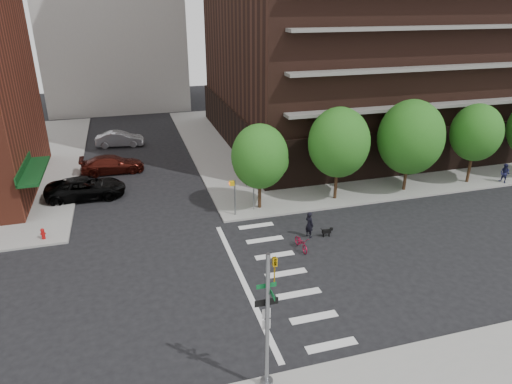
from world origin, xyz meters
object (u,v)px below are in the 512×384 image
Objects in this scene: fire_hydrant at (43,233)px; parked_car_maroon at (112,164)px; pedestrian_far at (505,173)px; scooter at (301,243)px; parked_car_black at (86,188)px; dog_walker at (309,224)px; parked_car_silver at (120,139)px; traffic_signal at (268,334)px.

fire_hydrant is 12.30m from parked_car_maroon.
scooter is at bearing -90.63° from pedestrian_far.
parked_car_black is 17.64m from scooter.
parked_car_black is 17.59m from dog_walker.
scooter is 20.62m from pedestrian_far.
fire_hydrant is 0.42× the size of dog_walker.
dog_walker and pedestrian_far have the same top height.
parked_car_silver reaches higher than parked_car_maroon.
traffic_signal is 35.10m from parked_car_silver.
traffic_signal is 3.73× the size of pedestrian_far.
dog_walker is at bearing -143.06° from parked_car_maroon.
parked_car_silver is 26.17m from dog_walker.
parked_car_maroon is 7.89m from parked_car_silver.
fire_hydrant is 0.15× the size of parked_car_silver.
fire_hydrant is at bearing 53.21° from dog_walker.
pedestrian_far reaches higher than parked_car_silver.
parked_car_maroon is at bearing 102.15° from traffic_signal.
pedestrian_far is at bearing -100.80° from dog_walker.
pedestrian_far is at bearing 11.93° from scooter.
fire_hydrant is 20.03m from parked_car_silver.
pedestrian_far reaches higher than parked_car_black.
parked_car_maroon is at bearing -179.53° from parked_car_silver.
scooter is at bearing -147.81° from parked_car_maroon.
scooter is (11.03, -17.09, -0.32)m from parked_car_maroon.
parked_car_silver is at bearing -138.48° from pedestrian_far.
parked_car_maroon is 3.33× the size of pedestrian_far.
scooter is at bearing 119.44° from dog_walker.
parked_car_black is at bearing 134.58° from scooter.
dog_walker is at bearing -148.38° from parked_car_silver.
traffic_signal is 23.09m from parked_car_black.
parked_car_silver is at bearing 109.57° from scooter.
dog_walker is (16.36, -4.19, 0.33)m from fire_hydrant.
scooter reaches higher than fire_hydrant.
traffic_signal is at bearing -168.51° from parked_car_maroon.
parked_car_silver is 2.74× the size of scooter.
parked_car_black is 3.65× the size of pedestrian_far.
parked_car_silver is at bearing 98.25° from traffic_signal.
traffic_signal is 1.12× the size of parked_car_maroon.
parked_car_maroon is 33.15m from pedestrian_far.
dog_walker is (14.06, -10.56, 0.06)m from parked_car_black.
fire_hydrant is 35.22m from pedestrian_far.
parked_car_maroon is 1.13× the size of parked_car_silver.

